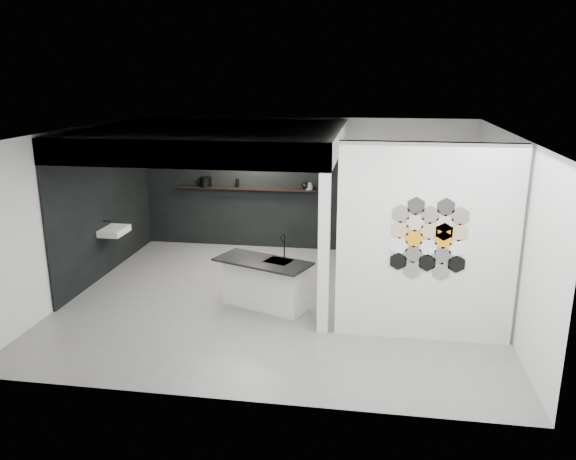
# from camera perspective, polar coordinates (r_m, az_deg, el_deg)

# --- Properties ---
(floor) EXTENTS (7.00, 6.00, 0.01)m
(floor) POSITION_cam_1_polar(r_m,az_deg,el_deg) (9.45, -0.89, -7.22)
(floor) COLOR slate
(partition_panel) EXTENTS (2.45, 0.15, 2.80)m
(partition_panel) POSITION_cam_1_polar(r_m,az_deg,el_deg) (7.95, 13.83, -1.40)
(partition_panel) COLOR silver
(partition_panel) RESTS_ON floor
(bay_clad_back) EXTENTS (4.40, 0.04, 2.35)m
(bay_clad_back) POSITION_cam_1_polar(r_m,az_deg,el_deg) (12.14, -4.60, 3.75)
(bay_clad_back) COLOR black
(bay_clad_back) RESTS_ON floor
(bay_clad_left) EXTENTS (0.04, 4.00, 2.35)m
(bay_clad_left) POSITION_cam_1_polar(r_m,az_deg,el_deg) (11.07, -18.00, 1.86)
(bay_clad_left) COLOR black
(bay_clad_left) RESTS_ON floor
(bulkhead) EXTENTS (4.40, 4.00, 0.40)m
(bulkhead) POSITION_cam_1_polar(r_m,az_deg,el_deg) (10.04, -7.39, 9.13)
(bulkhead) COLOR silver
(bulkhead) RESTS_ON corner_column
(corner_column) EXTENTS (0.16, 0.16, 2.35)m
(corner_column) POSITION_cam_1_polar(r_m,az_deg,el_deg) (8.01, 3.66, -2.52)
(corner_column) COLOR silver
(corner_column) RESTS_ON floor
(fascia_beam) EXTENTS (4.40, 0.16, 0.40)m
(fascia_beam) POSITION_cam_1_polar(r_m,az_deg,el_deg) (8.23, -11.11, 7.55)
(fascia_beam) COLOR silver
(fascia_beam) RESTS_ON corner_column
(wall_basin) EXTENTS (0.40, 0.60, 0.12)m
(wall_basin) POSITION_cam_1_polar(r_m,az_deg,el_deg) (10.88, -17.24, -0.09)
(wall_basin) COLOR silver
(wall_basin) RESTS_ON bay_clad_left
(display_shelf) EXTENTS (3.00, 0.15, 0.04)m
(display_shelf) POSITION_cam_1_polar(r_m,az_deg,el_deg) (11.99, -4.26, 4.22)
(display_shelf) COLOR black
(display_shelf) RESTS_ON bay_clad_back
(kitchen_island) EXTENTS (1.67, 1.18, 1.23)m
(kitchen_island) POSITION_cam_1_polar(r_m,az_deg,el_deg) (9.09, -2.33, -5.34)
(kitchen_island) COLOR silver
(kitchen_island) RESTS_ON floor
(stockpot) EXTENTS (0.27, 0.27, 0.20)m
(stockpot) POSITION_cam_1_polar(r_m,az_deg,el_deg) (12.20, -8.38, 4.87)
(stockpot) COLOR black
(stockpot) RESTS_ON display_shelf
(kettle) EXTENTS (0.20, 0.20, 0.15)m
(kettle) POSITION_cam_1_polar(r_m,az_deg,el_deg) (11.75, 1.86, 4.50)
(kettle) COLOR black
(kettle) RESTS_ON display_shelf
(glass_bowl) EXTENTS (0.20, 0.20, 0.11)m
(glass_bowl) POSITION_cam_1_polar(r_m,az_deg,el_deg) (11.75, 2.13, 4.39)
(glass_bowl) COLOR gray
(glass_bowl) RESTS_ON display_shelf
(glass_vase) EXTENTS (0.12, 0.12, 0.14)m
(glass_vase) POSITION_cam_1_polar(r_m,az_deg,el_deg) (11.75, 2.18, 4.46)
(glass_vase) COLOR gray
(glass_vase) RESTS_ON display_shelf
(bottle_dark) EXTENTS (0.07, 0.07, 0.18)m
(bottle_dark) POSITION_cam_1_polar(r_m,az_deg,el_deg) (12.02, -5.18, 4.75)
(bottle_dark) COLOR black
(bottle_dark) RESTS_ON display_shelf
(utensil_cup) EXTENTS (0.08, 0.08, 0.09)m
(utensil_cup) POSITION_cam_1_polar(r_m,az_deg,el_deg) (12.25, -8.99, 4.64)
(utensil_cup) COLOR black
(utensil_cup) RESTS_ON display_shelf
(hex_tile_cluster) EXTENTS (1.04, 0.02, 1.16)m
(hex_tile_cluster) POSITION_cam_1_polar(r_m,az_deg,el_deg) (7.84, 14.17, -0.86)
(hex_tile_cluster) COLOR black
(hex_tile_cluster) RESTS_ON partition_panel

